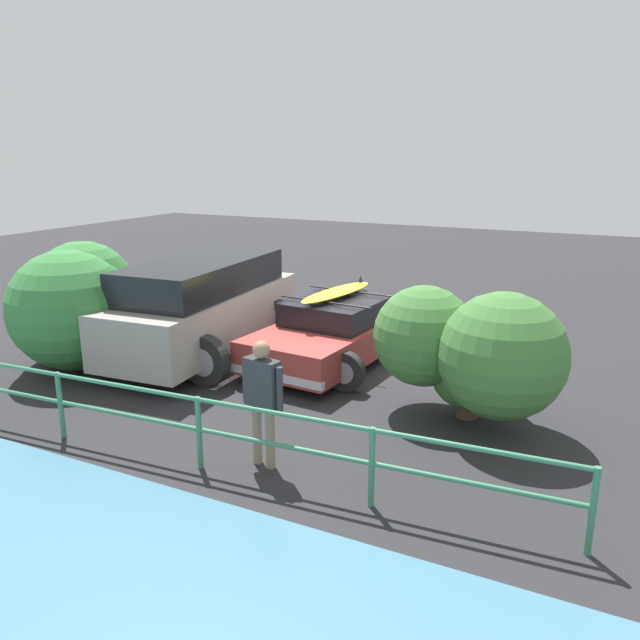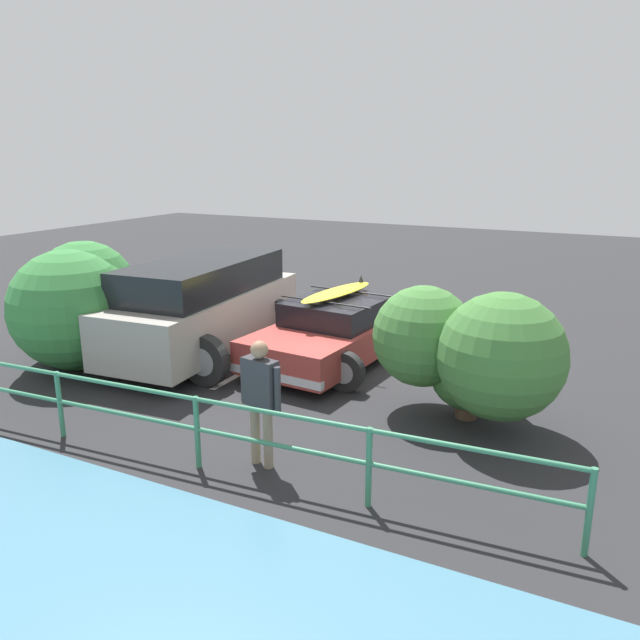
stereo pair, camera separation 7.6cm
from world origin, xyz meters
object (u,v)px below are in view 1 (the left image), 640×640
(suv_car, at_px, (204,306))
(person_bystander, at_px, (263,392))
(sedan_car, at_px, (335,331))
(bush_near_left, at_px, (472,352))
(bush_near_right, at_px, (81,311))

(suv_car, height_order, person_bystander, suv_car)
(sedan_car, relative_size, suv_car, 0.83)
(bush_near_left, distance_m, bush_near_right, 7.13)
(bush_near_right, bearing_deg, person_bystander, 159.06)
(sedan_car, height_order, bush_near_right, bush_near_right)
(person_bystander, xyz_separation_m, bush_near_left, (-2.00, -2.48, 0.08))
(bush_near_left, xyz_separation_m, bush_near_right, (7.11, 0.52, -0.08))
(person_bystander, relative_size, bush_near_right, 0.54)
(suv_car, distance_m, bush_near_left, 5.38)
(person_bystander, distance_m, bush_near_left, 3.18)
(sedan_car, bearing_deg, bush_near_left, 150.91)
(person_bystander, bearing_deg, bush_near_left, -128.85)
(bush_near_right, bearing_deg, bush_near_left, -175.81)
(suv_car, xyz_separation_m, bush_near_right, (1.80, 1.34, 0.00))
(sedan_car, xyz_separation_m, suv_car, (2.40, 0.80, 0.40))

